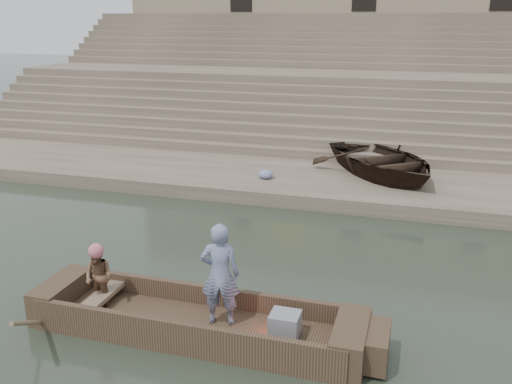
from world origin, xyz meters
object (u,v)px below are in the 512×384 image
at_px(beached_rowboat, 382,160).
at_px(television, 284,325).
at_px(standing_man, 220,274).
at_px(rowing_man, 99,277).
at_px(main_rowboat, 195,327).

bearing_deg(beached_rowboat, television, -131.94).
distance_m(television, beached_rowboat, 9.27).
relative_size(standing_man, television, 3.78).
bearing_deg(rowing_man, television, 10.05).
xyz_separation_m(main_rowboat, rowing_man, (-1.79, 0.04, 0.65)).
relative_size(standing_man, beached_rowboat, 0.38).
relative_size(rowing_man, beached_rowboat, 0.24).
height_order(rowing_man, television, rowing_man).
distance_m(standing_man, rowing_man, 2.23).
bearing_deg(standing_man, television, 163.30).
bearing_deg(television, rowing_man, 179.31).
relative_size(standing_man, rowing_man, 1.60).
bearing_deg(standing_man, beached_rowboat, -112.93).
height_order(television, beached_rowboat, beached_rowboat).
relative_size(television, beached_rowboat, 0.10).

